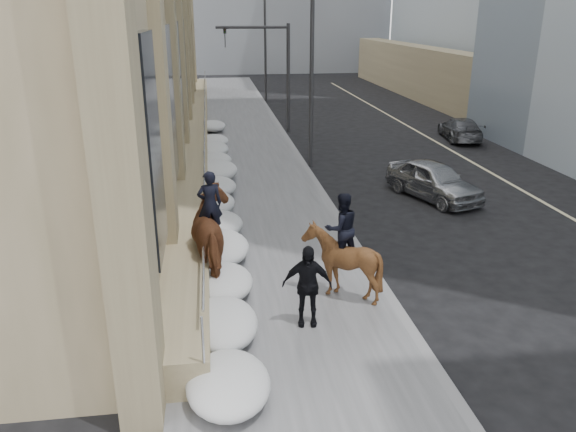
{
  "coord_description": "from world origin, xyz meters",
  "views": [
    {
      "loc": [
        -1.49,
        -10.34,
        6.59
      ],
      "look_at": [
        0.35,
        2.95,
        1.7
      ],
      "focal_mm": 35.0,
      "sensor_mm": 36.0,
      "label": 1
    }
  ],
  "objects_px": {
    "pedestrian": "(307,285)",
    "car_grey": "(460,129)",
    "car_silver": "(434,180)",
    "mounted_horse_right": "(341,255)",
    "mounted_horse_left": "(216,234)"
  },
  "relations": [
    {
      "from": "pedestrian",
      "to": "car_grey",
      "type": "relative_size",
      "value": 0.45
    },
    {
      "from": "mounted_horse_left",
      "to": "mounted_horse_right",
      "type": "distance_m",
      "value": 3.26
    },
    {
      "from": "mounted_horse_left",
      "to": "car_grey",
      "type": "distance_m",
      "value": 20.46
    },
    {
      "from": "car_silver",
      "to": "car_grey",
      "type": "distance_m",
      "value": 11.02
    },
    {
      "from": "mounted_horse_left",
      "to": "mounted_horse_right",
      "type": "xyz_separation_m",
      "value": [
        2.91,
        -1.47,
        -0.13
      ]
    },
    {
      "from": "mounted_horse_left",
      "to": "car_silver",
      "type": "xyz_separation_m",
      "value": [
        8.11,
        5.77,
        -0.59
      ]
    },
    {
      "from": "mounted_horse_left",
      "to": "mounted_horse_right",
      "type": "relative_size",
      "value": 1.11
    },
    {
      "from": "car_silver",
      "to": "car_grey",
      "type": "xyz_separation_m",
      "value": [
        5.34,
        9.64,
        -0.1
      ]
    },
    {
      "from": "mounted_horse_right",
      "to": "car_grey",
      "type": "bearing_deg",
      "value": -135.67
    },
    {
      "from": "pedestrian",
      "to": "car_grey",
      "type": "xyz_separation_m",
      "value": [
        11.56,
        18.06,
        -0.44
      ]
    },
    {
      "from": "pedestrian",
      "to": "car_silver",
      "type": "height_order",
      "value": "pedestrian"
    },
    {
      "from": "mounted_horse_left",
      "to": "pedestrian",
      "type": "relative_size",
      "value": 1.54
    },
    {
      "from": "car_grey",
      "to": "pedestrian",
      "type": "bearing_deg",
      "value": 66.81
    },
    {
      "from": "car_grey",
      "to": "mounted_horse_left",
      "type": "bearing_deg",
      "value": 58.32
    },
    {
      "from": "mounted_horse_left",
      "to": "car_grey",
      "type": "xyz_separation_m",
      "value": [
        13.45,
        15.41,
        -0.69
      ]
    }
  ]
}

